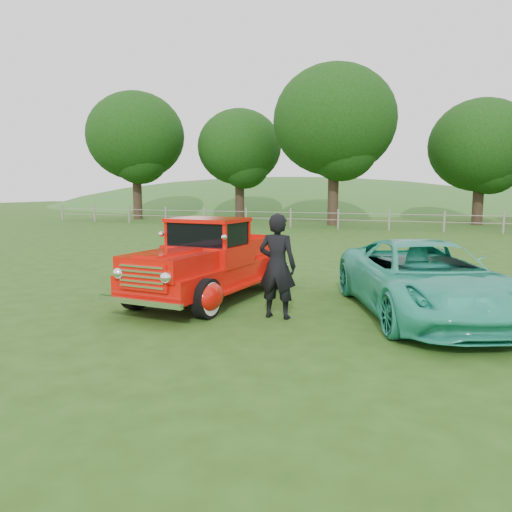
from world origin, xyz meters
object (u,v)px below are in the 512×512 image
(tree_mid_west, at_px, (239,147))
(teal_sedan, at_px, (425,279))
(tree_far_west, at_px, (136,136))
(man, at_px, (277,266))
(tree_near_east, at_px, (481,146))
(tree_near_west, at_px, (335,121))
(red_pickup, at_px, (210,263))

(tree_mid_west, bearing_deg, teal_sedan, -60.28)
(tree_far_west, bearing_deg, man, -51.13)
(tree_far_west, distance_m, tree_near_east, 25.21)
(tree_far_west, relative_size, man, 5.06)
(tree_near_west, relative_size, man, 5.31)
(tree_near_west, bearing_deg, tree_far_west, 176.42)
(tree_far_west, bearing_deg, tree_near_east, 6.84)
(tree_near_east, bearing_deg, teal_sedan, -94.52)
(tree_near_west, bearing_deg, teal_sedan, -73.41)
(tree_near_east, bearing_deg, tree_mid_west, -176.63)
(tree_mid_west, height_order, tree_near_east, tree_mid_west)
(tree_near_east, xyz_separation_m, teal_sedan, (-2.14, -27.04, -4.54))
(tree_near_west, height_order, man, tree_near_west)
(tree_far_west, height_order, tree_mid_west, tree_far_west)
(teal_sedan, distance_m, man, 2.82)
(tree_near_east, height_order, red_pickup, tree_near_east)
(tree_far_west, distance_m, tree_mid_west, 8.30)
(red_pickup, xyz_separation_m, teal_sedan, (4.46, 0.11, -0.09))
(red_pickup, bearing_deg, tree_near_east, 81.05)
(tree_near_east, relative_size, teal_sedan, 1.63)
(tree_far_west, relative_size, teal_sedan, 1.94)
(teal_sedan, bearing_deg, man, -179.16)
(tree_far_west, xyz_separation_m, tree_mid_west, (8.00, 2.00, -0.94))
(tree_near_east, relative_size, man, 4.25)
(teal_sedan, bearing_deg, tree_near_west, 83.09)
(tree_near_east, bearing_deg, tree_near_west, -156.04)
(tree_far_west, bearing_deg, teal_sedan, -46.43)
(tree_near_west, relative_size, tree_near_east, 1.25)
(teal_sedan, bearing_deg, tree_far_west, 110.07)
(tree_mid_west, bearing_deg, tree_near_east, 3.37)
(tree_mid_west, relative_size, tree_near_west, 0.81)
(tree_mid_west, bearing_deg, tree_near_west, -20.56)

